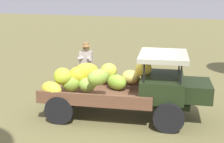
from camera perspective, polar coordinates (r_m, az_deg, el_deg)
The scene contains 3 objects.
ground_plane at distance 8.44m, azimuth 2.04°, elevation -8.53°, with size 60.00×60.00×0.00m, color olive.
truck at distance 8.13m, azimuth 2.93°, elevation -2.80°, with size 4.59×2.23×1.82m.
farmer at distance 9.95m, azimuth -4.91°, elevation 1.22°, with size 0.52×0.47×1.74m.
Camera 1 is at (2.07, -7.43, 3.42)m, focal length 48.12 mm.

